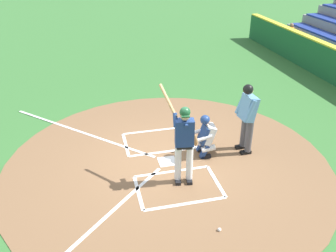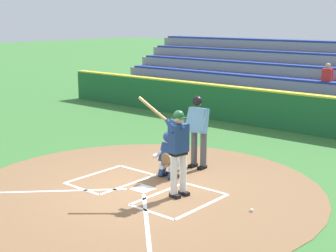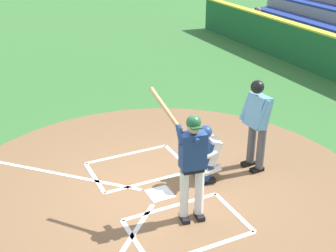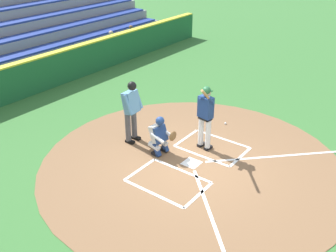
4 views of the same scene
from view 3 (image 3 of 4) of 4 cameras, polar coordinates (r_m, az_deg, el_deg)
The scene contains 6 objects.
ground_plane at distance 8.33m, azimuth -1.02°, elevation -8.55°, with size 120.00×120.00×0.00m, color #387033.
dirt_circle at distance 8.33m, azimuth -1.02°, elevation -8.52°, with size 8.00×8.00×0.01m, color brown.
home_plate_and_chalk at distance 8.06m, azimuth -6.79°, elevation -9.92°, with size 7.93×4.91×0.01m.
batter at distance 7.16m, azimuth 2.99°, elevation -4.34°, with size 1.02×0.60×2.13m.
catcher at distance 8.49m, azimuth 4.78°, elevation -3.30°, with size 0.59×0.63×1.13m.
plate_umpire at distance 8.77m, azimuth 11.08°, elevation 0.82°, with size 0.60×0.43×1.86m.
Camera 3 is at (-6.30, 2.89, 4.61)m, focal length 48.61 mm.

